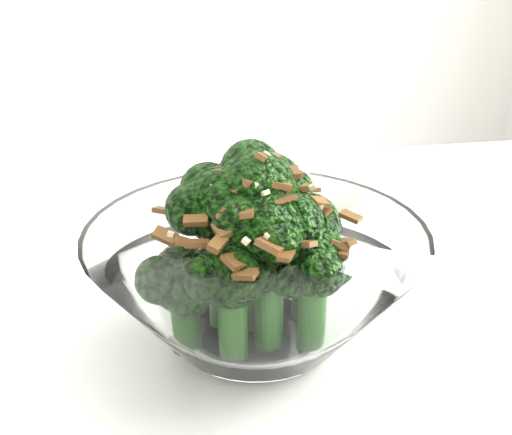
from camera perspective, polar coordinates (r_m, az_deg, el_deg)
name	(u,v)px	position (r m, az deg, el deg)	size (l,w,h in m)	color
broccoli_dish	(257,273)	(0.48, 0.06, -4.44)	(0.23, 0.23, 0.15)	white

